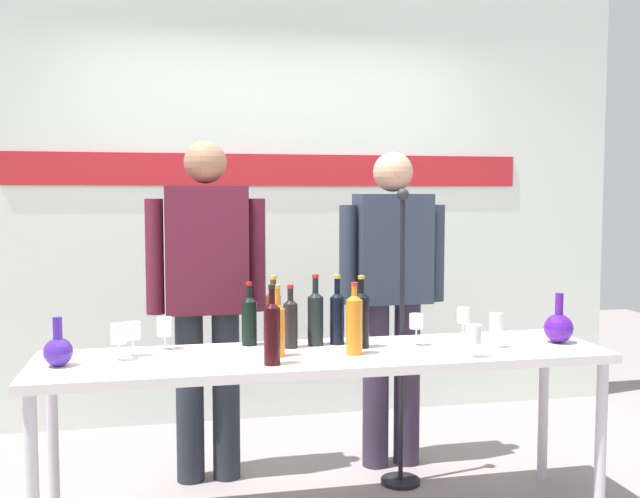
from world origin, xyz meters
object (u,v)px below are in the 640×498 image
object	(u,v)px
presenter_left	(207,288)
wine_bottle_0	(361,317)
wine_glass_left_1	(165,327)
microphone_stand	(401,387)
decanter_blue_left	(58,350)
wine_bottle_8	(290,321)
wine_bottle_6	(273,315)
presenter_right	(392,289)
wine_glass_right_2	(416,322)
wine_bottle_5	(249,319)
display_table	(327,366)
wine_glass_right_3	(463,316)
wine_glass_left_0	(132,331)
decanter_blue_right	(559,327)
wine_glass_right_1	(474,335)
wine_glass_left_2	(118,334)
wine_glass_right_0	(496,323)
wine_bottle_1	(315,316)
wine_bottle_3	(277,327)
wine_bottle_7	(272,331)
wine_bottle_4	(354,322)
wine_bottle_2	(337,315)

from	to	relation	value
presenter_left	wine_bottle_0	bearing A→B (deg)	-38.61
wine_glass_left_1	microphone_stand	distance (m)	1.22
decanter_blue_left	wine_bottle_8	distance (m)	0.99
wine_bottle_0	wine_bottle_6	xyz separation A→B (m)	(-0.38, 0.14, -0.00)
presenter_right	presenter_left	bearing A→B (deg)	180.00
presenter_left	wine_glass_right_2	bearing A→B (deg)	-30.50
wine_bottle_0	wine_bottle_5	xyz separation A→B (m)	(-0.49, 0.16, -0.02)
display_table	wine_glass_right_3	world-z (taller)	wine_glass_right_3
wine_glass_left_0	wine_glass_right_3	xyz separation A→B (m)	(1.53, 0.05, 0.00)
decanter_blue_right	wine_bottle_8	xyz separation A→B (m)	(-1.25, 0.15, 0.05)
display_table	decanter_blue_right	world-z (taller)	decanter_blue_right
wine_bottle_0	wine_glass_right_2	xyz separation A→B (m)	(0.26, -0.01, -0.03)
presenter_left	wine_glass_right_1	world-z (taller)	presenter_left
wine_glass_left_1	wine_glass_right_2	bearing A→B (deg)	-7.72
presenter_right	wine_glass_left_2	xyz separation A→B (m)	(-1.37, -0.57, -0.08)
wine_glass_right_0	microphone_stand	world-z (taller)	microphone_stand
wine_bottle_0	wine_bottle_1	world-z (taller)	wine_bottle_0
wine_glass_right_0	microphone_stand	bearing A→B (deg)	127.50
wine_bottle_3	wine_glass_left_1	size ratio (longest dim) A/B	2.11
wine_bottle_1	wine_glass_right_0	size ratio (longest dim) A/B	2.07
wine_glass_left_2	wine_bottle_0	bearing A→B (deg)	2.17
wine_bottle_1	wine_bottle_6	bearing A→B (deg)	165.56
wine_bottle_8	microphone_stand	distance (m)	0.75
wine_glass_right_3	wine_glass_left_1	bearing A→B (deg)	177.46
presenter_right	wine_glass_right_2	size ratio (longest dim) A/B	11.34
wine_bottle_1	wine_glass_right_3	size ratio (longest dim) A/B	2.13
decanter_blue_right	wine_glass_right_0	bearing A→B (deg)	-172.40
decanter_blue_left	wine_bottle_7	bearing A→B (deg)	-10.23
presenter_left	wine_bottle_4	world-z (taller)	presenter_left
wine_bottle_2	wine_glass_left_0	xyz separation A→B (m)	(-0.92, -0.06, -0.03)
wine_bottle_2	wine_bottle_5	size ratio (longest dim) A/B	1.10
wine_bottle_3	wine_bottle_8	distance (m)	0.18
wine_bottle_5	wine_glass_right_3	xyz separation A→B (m)	(1.02, -0.08, -0.01)
wine_bottle_1	wine_glass_right_2	distance (m)	0.46
wine_bottle_3	wine_glass_left_1	distance (m)	0.53
wine_glass_left_0	wine_glass_left_2	size ratio (longest dim) A/B	0.94
wine_bottle_2	wine_bottle_5	distance (m)	0.41
wine_glass_right_0	wine_glass_right_1	world-z (taller)	wine_glass_right_0
wine_bottle_2	microphone_stand	distance (m)	0.58
wine_glass_left_2	wine_bottle_2	bearing A→B (deg)	8.00
presenter_left	wine_glass_right_2	distance (m)	1.07
wine_bottle_5	wine_glass_left_0	size ratio (longest dim) A/B	1.98
wine_bottle_7	wine_glass_left_0	size ratio (longest dim) A/B	2.22
presenter_right	wine_glass_left_1	size ratio (longest dim) A/B	11.46
wine_glass_left_0	microphone_stand	distance (m)	1.36
wine_glass_left_1	wine_bottle_8	bearing A→B (deg)	-7.96
wine_glass_left_1	presenter_right	bearing A→B (deg)	18.17
wine_bottle_1	wine_glass_right_0	distance (m)	0.82
wine_glass_right_1	wine_bottle_0	bearing A→B (deg)	145.27
wine_bottle_7	wine_glass_right_2	distance (m)	0.74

